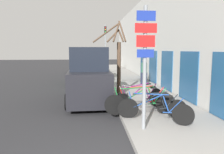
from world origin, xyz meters
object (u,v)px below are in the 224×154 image
bicycle_4 (140,99)px  street_tree (118,59)px  bicycle_2 (140,103)px  parked_car_2 (89,63)px  bicycle_1 (152,107)px  pedestrian_near (144,70)px  bicycle_0 (154,109)px  parked_car_1 (89,67)px  parked_car_0 (89,77)px  traffic_light (105,43)px  signpost (145,61)px  bicycle_3 (142,100)px

bicycle_4 → street_tree: 3.20m
bicycle_4 → street_tree: bearing=-21.4°
bicycle_2 → parked_car_2: parked_car_2 is taller
bicycle_1 → street_tree: size_ratio=0.62×
bicycle_1 → pedestrian_near: (1.40, 6.82, 0.58)m
bicycle_0 → parked_car_1: bearing=44.1°
bicycle_0 → parked_car_0: (-2.06, 3.54, 0.58)m
traffic_light → bicycle_4: bearing=-87.7°
bicycle_2 → traffic_light: bearing=2.3°
bicycle_1 → bicycle_2: 0.54m
parked_car_0 → street_tree: 1.80m
street_tree → parked_car_0: bearing=-152.4°
parked_car_1 → traffic_light: size_ratio=1.05×
bicycle_0 → traffic_light: size_ratio=0.45×
parked_car_1 → parked_car_2: size_ratio=1.03×
signpost → traffic_light: size_ratio=0.76×
bicycle_0 → street_tree: 4.55m
bicycle_1 → parked_car_0: (-2.08, 3.20, 0.60)m
bicycle_4 → traffic_light: 12.60m
bicycle_3 → traffic_light: (-0.49, 12.61, 2.48)m
signpost → bicycle_3: bearing=78.6°
bicycle_0 → bicycle_2: (-0.27, 0.79, 0.03)m
parked_car_0 → parked_car_1: 6.04m
bicycle_1 → parked_car_1: size_ratio=0.48×
street_tree → parked_car_2: bearing=97.8°
bicycle_1 → bicycle_3: 0.85m
signpost → bicycle_0: bearing=51.3°
pedestrian_near → bicycle_1: bearing=-99.5°
bicycle_3 → street_tree: 3.44m
bicycle_1 → pedestrian_near: bearing=-4.2°
signpost → parked_car_2: bearing=95.9°
bicycle_3 → bicycle_1: bearing=-171.6°
bicycle_3 → street_tree: street_tree is taller
bicycle_3 → parked_car_1: bearing=11.6°
parked_car_2 → street_tree: bearing=-83.3°
parked_car_1 → bicycle_2: bearing=-78.9°
signpost → bicycle_2: 2.07m
bicycle_4 → parked_car_0: 2.91m
parked_car_1 → pedestrian_near: (3.51, -2.43, 0.00)m
bicycle_4 → parked_car_2: size_ratio=0.46×
bicycle_4 → traffic_light: (-0.49, 12.35, 2.47)m
parked_car_2 → traffic_light: size_ratio=1.01×
bicycle_1 → street_tree: 4.24m
parked_car_2 → pedestrian_near: bearing=-68.3°
street_tree → traffic_light: traffic_light is taller
bicycle_4 → parked_car_1: (-1.97, 8.15, 0.54)m
parked_car_0 → traffic_light: bearing=80.5°
bicycle_3 → parked_car_0: 3.11m
bicycle_0 → pedestrian_near: (1.42, 7.15, 0.56)m
bicycle_1 → street_tree: street_tree is taller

